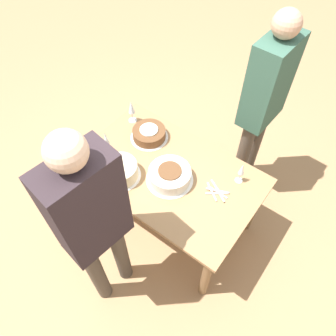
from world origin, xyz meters
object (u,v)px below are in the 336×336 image
object	(u,v)px
cake_center_white	(170,175)
cake_front_chocolate	(149,134)
wine_glass_near	(106,140)
wine_glass_far	(131,108)
person_watching	(92,219)
cake_back_decorated	(120,171)
person_cutting	(265,97)
wine_glass_extra	(242,170)

from	to	relation	value
cake_center_white	cake_front_chocolate	world-z (taller)	cake_center_white
wine_glass_near	wine_glass_far	size ratio (longest dim) A/B	1.08
cake_front_chocolate	person_watching	world-z (taller)	person_watching
cake_back_decorated	person_cutting	size ratio (longest dim) A/B	0.18
cake_back_decorated	wine_glass_far	xyz separation A→B (m)	(0.31, -0.50, 0.08)
wine_glass_extra	person_cutting	world-z (taller)	person_cutting
cake_back_decorated	wine_glass_extra	distance (m)	0.89
cake_center_white	person_watching	bearing A→B (deg)	86.86
cake_center_white	cake_back_decorated	size ratio (longest dim) A/B	1.15
cake_front_chocolate	wine_glass_far	xyz separation A→B (m)	(0.24, -0.07, 0.10)
cake_front_chocolate	wine_glass_far	distance (m)	0.27
person_watching	cake_back_decorated	bearing A→B (deg)	37.35
cake_center_white	person_watching	world-z (taller)	person_watching
cake_back_decorated	wine_glass_extra	world-z (taller)	wine_glass_extra
cake_center_white	wine_glass_extra	distance (m)	0.52
cake_back_decorated	person_cutting	world-z (taller)	person_cutting
wine_glass_far	wine_glass_extra	size ratio (longest dim) A/B	1.09
cake_center_white	person_watching	xyz separation A→B (m)	(0.04, 0.69, 0.30)
cake_back_decorated	wine_glass_extra	bearing A→B (deg)	-145.84
wine_glass_far	person_cutting	xyz separation A→B (m)	(-0.89, -0.57, 0.19)
cake_front_chocolate	cake_back_decorated	distance (m)	0.44
wine_glass_extra	person_watching	world-z (taller)	person_watching
cake_front_chocolate	person_watching	size ratio (longest dim) A/B	0.18
wine_glass_near	person_cutting	world-z (taller)	person_cutting
cake_back_decorated	person_watching	world-z (taller)	person_watching
cake_front_chocolate	wine_glass_extra	bearing A→B (deg)	-175.51
wine_glass_near	wine_glass_extra	xyz separation A→B (m)	(-0.96, -0.39, -0.02)
cake_center_white	cake_back_decorated	xyz separation A→B (m)	(0.32, 0.20, 0.01)
cake_center_white	wine_glass_far	distance (m)	0.71
person_cutting	person_watching	distance (m)	1.60
cake_back_decorated	person_watching	size ratio (longest dim) A/B	0.17
cake_center_white	wine_glass_far	size ratio (longest dim) A/B	1.65
person_watching	cake_center_white	bearing A→B (deg)	4.50
person_cutting	wine_glass_extra	bearing A→B (deg)	18.52
wine_glass_extra	wine_glass_far	bearing A→B (deg)	-0.26
wine_glass_near	person_cutting	bearing A→B (deg)	-129.70
wine_glass_extra	person_cutting	distance (m)	0.63
cake_back_decorated	wine_glass_near	world-z (taller)	wine_glass_near
wine_glass_extra	person_cutting	size ratio (longest dim) A/B	0.11
person_cutting	person_watching	xyz separation A→B (m)	(0.29, 1.57, 0.02)
cake_center_white	wine_glass_far	bearing A→B (deg)	-26.07
cake_center_white	wine_glass_near	bearing A→B (deg)	8.54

